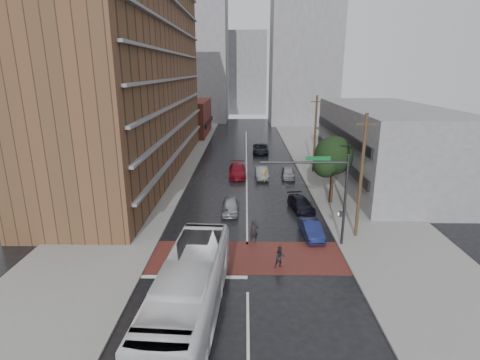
{
  "coord_description": "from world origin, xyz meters",
  "views": [
    {
      "loc": [
        -0.18,
        -23.96,
        13.07
      ],
      "look_at": [
        -0.65,
        8.41,
        3.5
      ],
      "focal_mm": 28.0,
      "sensor_mm": 36.0,
      "label": 1
    }
  ],
  "objects_px": {
    "car_travel_a": "(230,206)",
    "car_travel_c": "(237,171)",
    "suv_travel": "(261,149)",
    "car_parked_far": "(288,173)",
    "car_parked_near": "(311,229)",
    "pedestrian_a": "(254,232)",
    "transit_bus": "(189,294)",
    "pedestrian_b": "(280,258)",
    "car_parked_mid": "(301,204)",
    "car_travel_b": "(262,173)"
  },
  "relations": [
    {
      "from": "pedestrian_b",
      "to": "car_parked_mid",
      "type": "relative_size",
      "value": 0.35
    },
    {
      "from": "car_parked_far",
      "to": "pedestrian_a",
      "type": "bearing_deg",
      "value": -101.48
    },
    {
      "from": "pedestrian_b",
      "to": "suv_travel",
      "type": "relative_size",
      "value": 0.28
    },
    {
      "from": "pedestrian_b",
      "to": "car_travel_a",
      "type": "relative_size",
      "value": 0.39
    },
    {
      "from": "suv_travel",
      "to": "car_parked_near",
      "type": "relative_size",
      "value": 1.36
    },
    {
      "from": "pedestrian_a",
      "to": "car_parked_mid",
      "type": "distance_m",
      "value": 8.49
    },
    {
      "from": "car_travel_b",
      "to": "car_parked_far",
      "type": "height_order",
      "value": "car_travel_b"
    },
    {
      "from": "car_travel_b",
      "to": "pedestrian_b",
      "type": "bearing_deg",
      "value": -91.29
    },
    {
      "from": "suv_travel",
      "to": "car_parked_near",
      "type": "height_order",
      "value": "suv_travel"
    },
    {
      "from": "car_parked_near",
      "to": "car_travel_a",
      "type": "bearing_deg",
      "value": 137.24
    },
    {
      "from": "car_travel_b",
      "to": "car_parked_near",
      "type": "relative_size",
      "value": 1.09
    },
    {
      "from": "pedestrian_a",
      "to": "car_parked_far",
      "type": "xyz_separation_m",
      "value": [
        4.68,
        18.37,
        -0.24
      ]
    },
    {
      "from": "pedestrian_a",
      "to": "suv_travel",
      "type": "height_order",
      "value": "pedestrian_a"
    },
    {
      "from": "car_travel_a",
      "to": "suv_travel",
      "type": "xyz_separation_m",
      "value": [
        3.88,
        26.22,
        0.07
      ]
    },
    {
      "from": "pedestrian_b",
      "to": "car_parked_near",
      "type": "bearing_deg",
      "value": 46.43
    },
    {
      "from": "car_travel_a",
      "to": "car_travel_c",
      "type": "bearing_deg",
      "value": 87.95
    },
    {
      "from": "transit_bus",
      "to": "pedestrian_a",
      "type": "xyz_separation_m",
      "value": [
        3.65,
        9.76,
        -0.84
      ]
    },
    {
      "from": "transit_bus",
      "to": "suv_travel",
      "type": "xyz_separation_m",
      "value": [
        5.43,
        42.34,
        -1.01
      ]
    },
    {
      "from": "car_parked_mid",
      "to": "car_parked_far",
      "type": "bearing_deg",
      "value": 79.41
    },
    {
      "from": "car_parked_mid",
      "to": "pedestrian_b",
      "type": "bearing_deg",
      "value": -115.76
    },
    {
      "from": "pedestrian_a",
      "to": "suv_travel",
      "type": "xyz_separation_m",
      "value": [
        1.78,
        32.58,
        -0.17
      ]
    },
    {
      "from": "car_travel_c",
      "to": "car_parked_near",
      "type": "height_order",
      "value": "car_travel_c"
    },
    {
      "from": "suv_travel",
      "to": "car_parked_far",
      "type": "height_order",
      "value": "suv_travel"
    },
    {
      "from": "pedestrian_a",
      "to": "car_travel_c",
      "type": "distance_m",
      "value": 19.03
    },
    {
      "from": "suv_travel",
      "to": "car_parked_near",
      "type": "bearing_deg",
      "value": -83.08
    },
    {
      "from": "pedestrian_a",
      "to": "car_parked_near",
      "type": "xyz_separation_m",
      "value": [
        4.68,
        1.08,
        -0.26
      ]
    },
    {
      "from": "transit_bus",
      "to": "car_travel_a",
      "type": "relative_size",
      "value": 3.17
    },
    {
      "from": "car_parked_near",
      "to": "car_parked_mid",
      "type": "bearing_deg",
      "value": 85.17
    },
    {
      "from": "car_travel_b",
      "to": "pedestrian_a",
      "type": "bearing_deg",
      "value": -96.47
    },
    {
      "from": "pedestrian_a",
      "to": "car_travel_a",
      "type": "distance_m",
      "value": 6.71
    },
    {
      "from": "pedestrian_a",
      "to": "car_travel_a",
      "type": "relative_size",
      "value": 0.46
    },
    {
      "from": "transit_bus",
      "to": "car_parked_near",
      "type": "relative_size",
      "value": 3.18
    },
    {
      "from": "pedestrian_a",
      "to": "car_travel_c",
      "type": "relative_size",
      "value": 0.35
    },
    {
      "from": "car_travel_b",
      "to": "car_travel_c",
      "type": "xyz_separation_m",
      "value": [
        -3.06,
        0.85,
        0.05
      ]
    },
    {
      "from": "suv_travel",
      "to": "car_parked_near",
      "type": "distance_m",
      "value": 31.63
    },
    {
      "from": "car_travel_a",
      "to": "pedestrian_b",
      "type": "bearing_deg",
      "value": -69.94
    },
    {
      "from": "car_travel_c",
      "to": "suv_travel",
      "type": "bearing_deg",
      "value": 73.51
    },
    {
      "from": "car_travel_a",
      "to": "car_travel_b",
      "type": "distance_m",
      "value": 12.23
    },
    {
      "from": "transit_bus",
      "to": "suv_travel",
      "type": "height_order",
      "value": "transit_bus"
    },
    {
      "from": "car_travel_a",
      "to": "car_travel_b",
      "type": "relative_size",
      "value": 0.92
    },
    {
      "from": "transit_bus",
      "to": "car_travel_c",
      "type": "xyz_separation_m",
      "value": [
        1.94,
        28.72,
        -0.99
      ]
    },
    {
      "from": "pedestrian_a",
      "to": "car_travel_c",
      "type": "xyz_separation_m",
      "value": [
        -1.71,
        18.96,
        -0.15
      ]
    },
    {
      "from": "pedestrian_b",
      "to": "car_travel_b",
      "type": "relative_size",
      "value": 0.36
    },
    {
      "from": "transit_bus",
      "to": "car_travel_c",
      "type": "relative_size",
      "value": 2.4
    },
    {
      "from": "transit_bus",
      "to": "car_parked_near",
      "type": "height_order",
      "value": "transit_bus"
    },
    {
      "from": "transit_bus",
      "to": "pedestrian_b",
      "type": "bearing_deg",
      "value": 51.06
    },
    {
      "from": "car_parked_mid",
      "to": "car_parked_far",
      "type": "relative_size",
      "value": 1.12
    },
    {
      "from": "pedestrian_b",
      "to": "car_parked_near",
      "type": "xyz_separation_m",
      "value": [
        2.98,
        4.98,
        -0.11
      ]
    },
    {
      "from": "car_travel_a",
      "to": "car_parked_near",
      "type": "distance_m",
      "value": 8.6
    },
    {
      "from": "transit_bus",
      "to": "suv_travel",
      "type": "bearing_deg",
      "value": 86.16
    }
  ]
}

